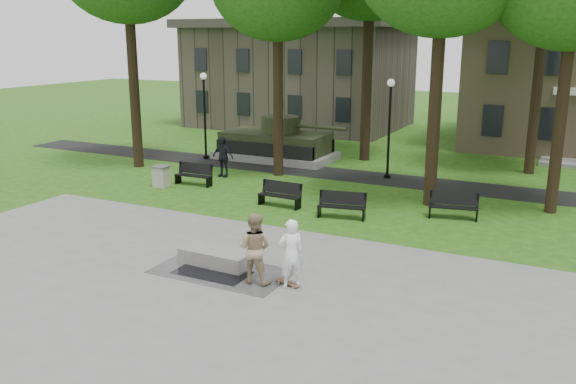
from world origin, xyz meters
name	(u,v)px	position (x,y,z in m)	size (l,w,h in m)	color
ground	(250,256)	(0.00, 0.00, 0.00)	(120.00, 120.00, 0.00)	#1F4B11
plaza	(146,321)	(0.00, -5.00, 0.01)	(22.00, 16.00, 0.02)	gray
footpath	(375,178)	(0.00, 12.00, 0.01)	(44.00, 2.60, 0.01)	black
building_left	(300,78)	(-11.00, 26.50, 3.60)	(15.00, 10.00, 7.20)	#4C443D
lamp_left	(204,109)	(-10.00, 12.30, 2.79)	(0.36, 0.36, 4.73)	black
lamp_mid	(389,120)	(0.50, 12.30, 2.79)	(0.36, 0.36, 4.73)	black
tank_monument	(276,144)	(-6.46, 14.00, 0.86)	(7.45, 3.40, 2.40)	gray
puddle	(212,273)	(-0.26, -1.72, 0.02)	(2.20, 1.20, 0.00)	black
concrete_block	(217,257)	(-0.52, -1.06, 0.24)	(2.20, 1.00, 0.45)	gray
skateboard	(288,284)	(2.10, -1.53, 0.06)	(0.78, 0.20, 0.07)	brown
skateboarder	(291,253)	(2.23, -1.61, 0.99)	(0.70, 0.46, 1.93)	white
friend_watching	(255,248)	(1.20, -1.77, 1.03)	(0.98, 0.76, 2.01)	tan
pedestrian_walker	(223,157)	(-6.75, 9.00, 0.97)	(1.14, 0.47, 1.94)	black
park_bench_0	(194,174)	(-7.00, 6.96, 0.52)	(1.81, 0.58, 1.00)	black
park_bench_1	(280,194)	(-1.80, 5.53, 0.52)	(1.82, 0.61, 1.00)	black
park_bench_2	(343,204)	(1.04, 5.14, 0.52)	(1.85, 0.85, 1.00)	black
park_bench_3	(454,205)	(4.80, 6.96, 0.52)	(1.85, 0.86, 1.00)	black
trash_bin	(161,176)	(-8.15, 6.00, 0.49)	(0.71, 0.71, 0.96)	#AFA490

